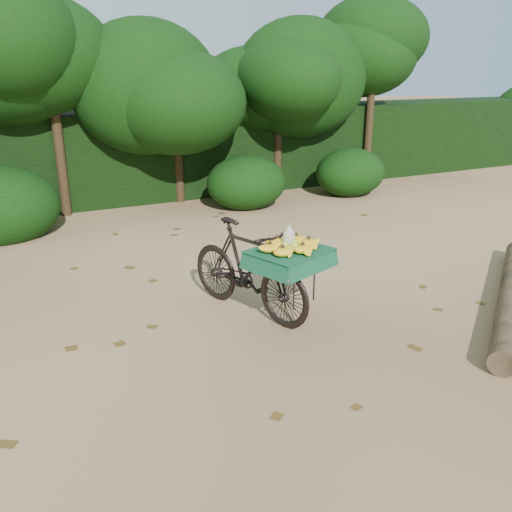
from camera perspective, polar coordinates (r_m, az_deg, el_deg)
name	(u,v)px	position (r m, az deg, el deg)	size (l,w,h in m)	color
ground	(289,298)	(6.58, 3.53, -4.40)	(80.00, 80.00, 0.00)	tan
vendor_bicycle	(250,268)	(5.96, -0.69, -1.25)	(1.18, 1.90, 1.07)	black
fallen_log	(511,294)	(7.02, 25.24, -3.60)	(0.26, 0.26, 3.60)	brown
hedge_backdrop	(143,154)	(12.03, -11.84, 10.47)	(26.00, 1.80, 1.80)	black
tree_row	(117,103)	(10.99, -14.47, 15.28)	(14.50, 2.00, 4.00)	black
bush_clumps	(199,190)	(10.38, -6.02, 6.92)	(8.80, 1.70, 0.90)	black
leaf_litter	(265,280)	(7.10, 0.90, -2.50)	(7.00, 7.30, 0.01)	#543A16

